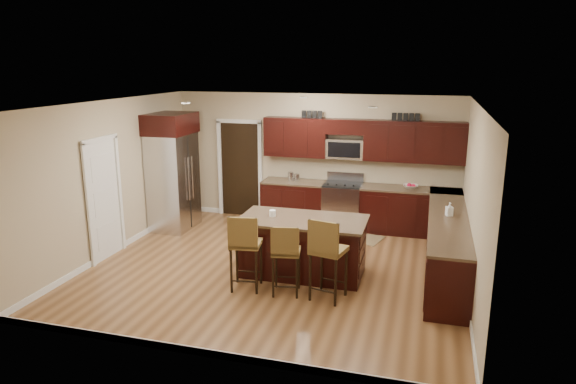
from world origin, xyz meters
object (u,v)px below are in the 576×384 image
(stool_left, at_px, (245,244))
(stool_right, at_px, (327,250))
(refrigerator, at_px, (173,171))
(island, at_px, (303,248))
(stool_mid, at_px, (286,252))
(range, at_px, (342,205))

(stool_left, relative_size, stool_right, 0.96)
(refrigerator, bearing_deg, stool_left, -44.81)
(island, xyz_separation_m, refrigerator, (-3.09, 1.57, 0.77))
(stool_mid, bearing_deg, range, 76.11)
(range, height_order, stool_right, stool_right)
(range, relative_size, refrigerator, 0.47)
(island, bearing_deg, range, 84.78)
(stool_left, xyz_separation_m, stool_mid, (0.62, 0.01, -0.06))
(range, relative_size, stool_mid, 1.03)
(range, height_order, refrigerator, refrigerator)
(island, relative_size, refrigerator, 0.86)
(stool_mid, xyz_separation_m, stool_right, (0.60, -0.01, 0.09))
(stool_mid, xyz_separation_m, refrigerator, (-3.06, 2.41, 0.53))
(range, xyz_separation_m, stool_right, (0.36, -3.37, 0.29))
(range, distance_m, stool_right, 3.41)
(stool_left, height_order, stool_right, stool_right)
(island, height_order, refrigerator, refrigerator)
(stool_left, distance_m, refrigerator, 3.46)
(island, bearing_deg, stool_right, -57.09)
(range, height_order, stool_mid, range)
(stool_mid, height_order, refrigerator, refrigerator)
(range, height_order, stool_left, stool_left)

